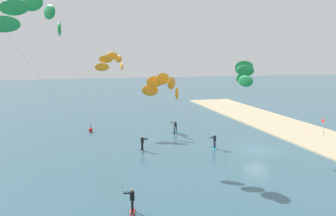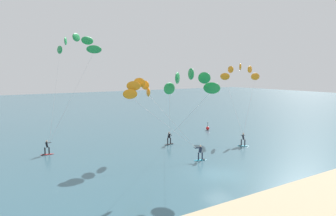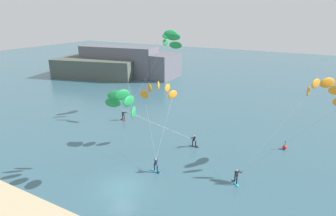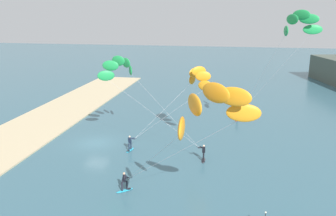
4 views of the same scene
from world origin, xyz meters
name	(u,v)px [view 2 (image 2 of 4)]	position (x,y,z in m)	size (l,w,h in m)	color
ground_plane	(218,174)	(0.00, 0.00, 0.00)	(240.00, 240.00, 0.00)	#386070
sand_strip	(319,213)	(0.00, -9.90, 0.08)	(80.00, 9.15, 0.16)	#C6B289
kitesurfer_nearshore	(190,84)	(-1.19, 2.97, 8.25)	(7.57, 11.75, 9.81)	#333338
kitesurfer_mid_water	(142,91)	(-2.06, 11.02, 7.28)	(6.92, 8.90, 8.76)	#23ADD1
kitesurfer_far_out	(240,74)	(16.77, 13.84, 9.13)	(10.30, 10.82, 10.78)	#23ADD1
kitesurfer_downwind	(76,47)	(-6.38, 21.76, 12.83)	(9.38, 9.27, 14.64)	red
marker_buoy	(208,128)	(13.53, 17.58, 0.30)	(0.56, 0.56, 1.38)	red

